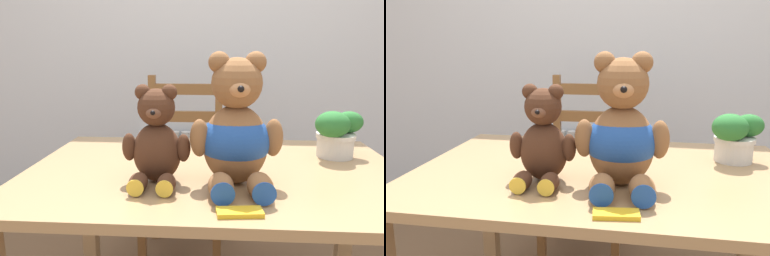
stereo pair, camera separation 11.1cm
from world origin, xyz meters
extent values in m
cube|color=silver|center=(0.00, 1.74, 1.30)|extent=(8.00, 0.04, 2.60)
cylinder|color=silver|center=(-0.50, 1.67, 0.29)|extent=(0.06, 0.06, 0.58)
cylinder|color=silver|center=(-0.43, 1.67, 0.29)|extent=(0.06, 0.06, 0.58)
cylinder|color=silver|center=(-0.35, 1.67, 0.29)|extent=(0.06, 0.06, 0.58)
cylinder|color=silver|center=(-0.28, 1.67, 0.29)|extent=(0.06, 0.06, 0.58)
cylinder|color=silver|center=(-0.21, 1.67, 0.29)|extent=(0.06, 0.06, 0.58)
cylinder|color=silver|center=(-0.13, 1.67, 0.29)|extent=(0.06, 0.06, 0.58)
cylinder|color=silver|center=(-0.06, 1.67, 0.29)|extent=(0.06, 0.06, 0.58)
cylinder|color=silver|center=(0.01, 1.67, 0.29)|extent=(0.06, 0.06, 0.58)
cylinder|color=silver|center=(0.08, 1.67, 0.29)|extent=(0.06, 0.06, 0.58)
cylinder|color=silver|center=(0.16, 1.67, 0.29)|extent=(0.06, 0.06, 0.58)
cube|color=silver|center=(-0.17, 1.67, 0.02)|extent=(0.73, 0.10, 0.04)
cube|color=#9E7A51|center=(0.00, 0.42, 0.72)|extent=(1.26, 0.84, 0.03)
cube|color=#9E7A51|center=(-0.58, 0.79, 0.35)|extent=(0.06, 0.06, 0.71)
cube|color=#9E7A51|center=(0.58, 0.79, 0.35)|extent=(0.06, 0.06, 0.71)
cube|color=brown|center=(-0.17, 1.10, 0.46)|extent=(0.41, 0.42, 0.03)
cube|color=brown|center=(0.01, 0.91, 0.22)|extent=(0.04, 0.04, 0.44)
cube|color=brown|center=(-0.36, 0.91, 0.22)|extent=(0.04, 0.04, 0.44)
cube|color=brown|center=(0.01, 1.29, 0.49)|extent=(0.04, 0.04, 0.99)
cube|color=brown|center=(-0.36, 1.29, 0.49)|extent=(0.04, 0.04, 0.99)
cube|color=brown|center=(-0.17, 1.29, 0.91)|extent=(0.33, 0.03, 0.06)
cube|color=brown|center=(-0.17, 1.29, 0.75)|extent=(0.33, 0.03, 0.06)
ellipsoid|color=#472819|center=(-0.17, 0.30, 0.83)|extent=(0.15, 0.12, 0.18)
sphere|color=#472819|center=(-0.17, 0.30, 0.97)|extent=(0.11, 0.11, 0.11)
sphere|color=#472819|center=(-0.13, 0.30, 1.01)|extent=(0.05, 0.05, 0.05)
sphere|color=#472819|center=(-0.21, 0.30, 1.01)|extent=(0.05, 0.05, 0.05)
ellipsoid|color=brown|center=(-0.17, 0.25, 0.96)|extent=(0.05, 0.04, 0.04)
sphere|color=black|center=(-0.17, 0.23, 0.96)|extent=(0.01, 0.01, 0.01)
ellipsoid|color=#472819|center=(-0.09, 0.28, 0.85)|extent=(0.04, 0.04, 0.08)
ellipsoid|color=#472819|center=(-0.25, 0.28, 0.85)|extent=(0.04, 0.04, 0.08)
ellipsoid|color=#472819|center=(-0.13, 0.20, 0.77)|extent=(0.05, 0.09, 0.05)
cylinder|color=gold|center=(-0.13, 0.16, 0.77)|extent=(0.05, 0.01, 0.05)
ellipsoid|color=#472819|center=(-0.21, 0.20, 0.77)|extent=(0.05, 0.09, 0.05)
cylinder|color=gold|center=(-0.21, 0.16, 0.77)|extent=(0.05, 0.01, 0.05)
ellipsoid|color=brown|center=(0.06, 0.30, 0.86)|extent=(0.21, 0.18, 0.24)
sphere|color=brown|center=(0.06, 0.30, 1.04)|extent=(0.15, 0.15, 0.15)
sphere|color=brown|center=(0.11, 0.30, 1.10)|extent=(0.06, 0.06, 0.06)
sphere|color=brown|center=(0.01, 0.29, 1.10)|extent=(0.06, 0.06, 0.06)
ellipsoid|color=#B2794C|center=(0.07, 0.24, 1.03)|extent=(0.07, 0.06, 0.05)
sphere|color=black|center=(0.07, 0.21, 1.03)|extent=(0.02, 0.02, 0.02)
ellipsoid|color=brown|center=(0.17, 0.28, 0.88)|extent=(0.06, 0.06, 0.11)
ellipsoid|color=brown|center=(-0.04, 0.27, 0.88)|extent=(0.06, 0.06, 0.11)
ellipsoid|color=brown|center=(0.13, 0.18, 0.77)|extent=(0.08, 0.12, 0.07)
cylinder|color=#1E4793|center=(0.13, 0.12, 0.77)|extent=(0.06, 0.01, 0.06)
ellipsoid|color=brown|center=(0.02, 0.17, 0.77)|extent=(0.08, 0.12, 0.07)
cylinder|color=#1E4793|center=(0.03, 0.11, 0.77)|extent=(0.06, 0.01, 0.06)
ellipsoid|color=#1E4793|center=(0.06, 0.30, 0.87)|extent=(0.22, 0.20, 0.17)
cylinder|color=beige|center=(0.45, 0.60, 0.78)|extent=(0.13, 0.13, 0.09)
cylinder|color=beige|center=(0.45, 0.60, 0.82)|extent=(0.14, 0.14, 0.02)
ellipsoid|color=#286B2D|center=(0.49, 0.61, 0.87)|extent=(0.10, 0.07, 0.08)
ellipsoid|color=#286B2D|center=(0.44, 0.62, 0.86)|extent=(0.10, 0.07, 0.06)
ellipsoid|color=#286B2D|center=(0.42, 0.56, 0.87)|extent=(0.12, 0.11, 0.10)
cube|color=gold|center=(0.07, 0.07, 0.74)|extent=(0.12, 0.06, 0.01)
camera|label=1|loc=(0.01, -0.78, 1.14)|focal=35.00mm
camera|label=2|loc=(0.12, -0.77, 1.14)|focal=35.00mm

